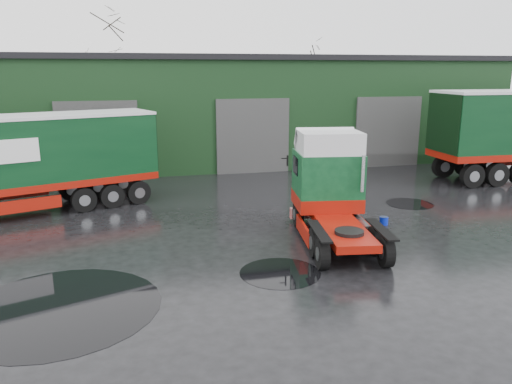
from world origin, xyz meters
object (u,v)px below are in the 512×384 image
(warehouse, at_px, (231,107))
(tree_back_a, at_px, (108,79))
(hero_tractor, at_px, (339,191))
(wash_bucket, at_px, (384,221))
(tree_back_b, at_px, (299,90))

(warehouse, height_order, tree_back_a, tree_back_a)
(hero_tractor, relative_size, wash_bucket, 18.66)
(hero_tractor, bearing_deg, tree_back_a, 114.39)
(warehouse, bearing_deg, tree_back_a, 128.66)
(hero_tractor, relative_size, tree_back_b, 0.76)
(wash_bucket, bearing_deg, tree_back_a, 111.57)
(warehouse, relative_size, hero_tractor, 5.70)
(warehouse, distance_m, tree_back_b, 12.82)
(wash_bucket, distance_m, tree_back_a, 28.74)
(warehouse, height_order, wash_bucket, warehouse)
(warehouse, height_order, hero_tractor, warehouse)
(warehouse, relative_size, wash_bucket, 106.45)
(warehouse, bearing_deg, wash_bucket, -81.56)
(warehouse, xyz_separation_m, hero_tractor, (-0.06, -17.95, -1.39))
(hero_tractor, height_order, tree_back_a, tree_back_a)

